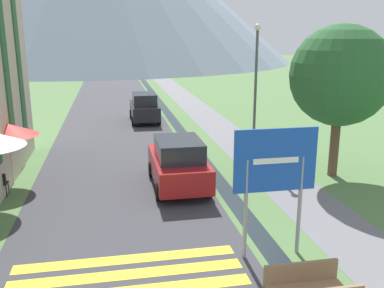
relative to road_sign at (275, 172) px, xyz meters
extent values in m
plane|color=#517542|center=(-1.11, 15.57, -2.23)|extent=(160.00, 160.00, 0.00)
cube|color=#38383D|center=(-3.61, 25.57, -2.22)|extent=(6.40, 60.00, 0.01)
cube|color=slate|center=(2.49, 25.57, -2.22)|extent=(2.20, 60.00, 0.01)
cube|color=black|center=(0.09, 25.57, -2.22)|extent=(0.60, 60.00, 0.00)
cube|color=yellow|center=(-3.61, -0.25, -2.22)|extent=(5.44, 0.44, 0.01)
cube|color=yellow|center=(-3.61, 0.45, -2.22)|extent=(5.44, 0.44, 0.01)
cube|color=#285633|center=(-7.53, 7.57, 2.80)|extent=(0.06, 0.70, 7.54)
cube|color=#285633|center=(-7.53, 9.98, 2.80)|extent=(0.06, 0.70, 7.54)
cylinder|color=gray|center=(-0.71, 0.02, -0.94)|extent=(0.10, 0.10, 2.57)
cylinder|color=gray|center=(0.71, 0.02, -0.94)|extent=(0.10, 0.10, 2.57)
cube|color=#1947B7|center=(0.00, 0.00, 0.29)|extent=(2.08, 0.05, 1.56)
cube|color=white|center=(0.00, -0.03, 0.29)|extent=(1.15, 0.02, 0.14)
cube|color=#846647|center=(0.09, -1.54, -1.80)|extent=(1.70, 0.08, 0.45)
cube|color=#A31919|center=(-1.51, 5.44, -1.51)|extent=(1.83, 4.02, 0.84)
cube|color=#23282D|center=(-1.51, 5.24, -0.75)|extent=(1.55, 2.21, 0.68)
cylinder|color=black|center=(-2.39, 6.69, -1.93)|extent=(0.18, 0.60, 0.60)
cylinder|color=black|center=(-0.64, 6.69, -1.93)|extent=(0.18, 0.60, 0.60)
cylinder|color=black|center=(-2.39, 4.20, -1.93)|extent=(0.18, 0.60, 0.60)
cylinder|color=black|center=(-0.64, 4.20, -1.93)|extent=(0.18, 0.60, 0.60)
cube|color=black|center=(-1.74, 17.63, -1.51)|extent=(1.66, 3.91, 0.84)
cube|color=#23282D|center=(-1.74, 17.43, -0.75)|extent=(1.41, 2.15, 0.68)
cylinder|color=black|center=(-2.53, 18.84, -1.93)|extent=(0.18, 0.60, 0.60)
cylinder|color=black|center=(-0.95, 18.84, -1.93)|extent=(0.18, 0.60, 0.60)
cylinder|color=black|center=(-2.53, 16.41, -1.93)|extent=(0.18, 0.60, 0.60)
cylinder|color=black|center=(-0.95, 16.41, -1.93)|extent=(0.18, 0.60, 0.60)
cube|color=black|center=(-7.65, 5.63, -1.78)|extent=(0.40, 0.40, 0.04)
cube|color=black|center=(-7.65, 5.45, -1.58)|extent=(0.40, 0.04, 0.40)
cylinder|color=black|center=(-7.48, 5.80, -2.00)|extent=(0.03, 0.03, 0.45)
cylinder|color=black|center=(-7.48, 5.46, -2.00)|extent=(0.03, 0.03, 0.45)
cylinder|color=black|center=(-7.68, 5.96, -2.00)|extent=(0.03, 0.03, 0.45)
cylinder|color=black|center=(-7.68, 5.62, -2.00)|extent=(0.03, 0.03, 0.45)
cylinder|color=#B7B2A8|center=(-7.56, 6.87, -1.14)|extent=(0.06, 0.06, 2.18)
cone|color=red|center=(-7.56, 6.87, -0.15)|extent=(2.18, 2.18, 0.45)
cylinder|color=#515156|center=(2.46, 8.65, 0.57)|extent=(0.12, 0.12, 5.60)
sphere|color=silver|center=(2.46, 8.65, 3.49)|extent=(0.28, 0.28, 0.28)
cylinder|color=brown|center=(4.69, 5.54, -1.07)|extent=(0.36, 0.36, 2.31)
sphere|color=#285B2D|center=(4.69, 5.54, 1.71)|extent=(3.81, 3.81, 3.81)
camera|label=1|loc=(-3.82, -9.26, 3.25)|focal=40.00mm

